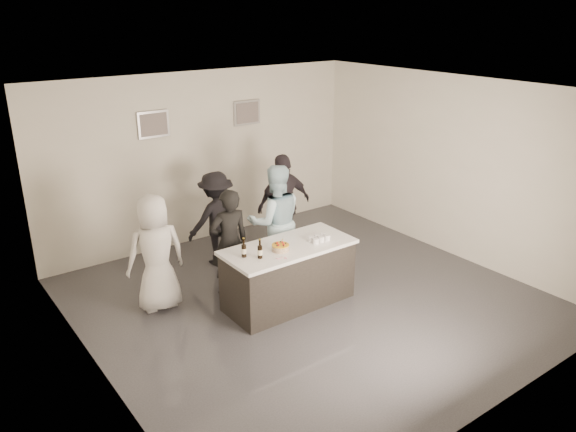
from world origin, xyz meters
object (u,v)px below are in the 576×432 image
object	(u,v)px
person_main_black	(229,243)
person_guest_back	(217,218)
beer_bottle_b	(260,249)
person_guest_right	(284,204)
person_guest_left	(156,253)
beer_bottle_a	(244,248)
bar_counter	(288,275)
person_main_blue	(275,222)
cake	(280,248)

from	to	relation	value
person_main_black	person_guest_back	distance (m)	1.11
beer_bottle_b	person_guest_right	world-z (taller)	person_guest_right
person_guest_left	person_guest_back	bearing A→B (deg)	-144.63
beer_bottle_a	person_guest_left	distance (m)	1.28
person_guest_left	bar_counter	bearing A→B (deg)	152.45
beer_bottle_a	person_main_blue	world-z (taller)	person_main_blue
cake	person_main_blue	distance (m)	1.09
bar_counter	beer_bottle_a	xyz separation A→B (m)	(-0.70, 0.05, 0.58)
bar_counter	person_main_black	bearing A→B (deg)	123.40
cake	person_main_black	bearing A→B (deg)	110.35
cake	person_guest_left	xyz separation A→B (m)	(-1.34, 1.07, -0.11)
person_main_black	person_main_blue	xyz separation A→B (m)	(0.88, 0.09, 0.09)
bar_counter	person_guest_back	size ratio (longest dim) A/B	1.20
cake	person_guest_back	distance (m)	1.89
beer_bottle_a	person_guest_right	size ratio (longest dim) A/B	0.15
beer_bottle_b	person_guest_right	xyz separation A→B (m)	(1.57, 1.63, -0.16)
bar_counter	person_main_black	world-z (taller)	person_main_black
beer_bottle_a	person_guest_back	size ratio (longest dim) A/B	0.17
bar_counter	person_guest_back	bearing A→B (deg)	93.68
beer_bottle_a	beer_bottle_b	xyz separation A→B (m)	(0.15, -0.16, 0.00)
cake	beer_bottle_b	world-z (taller)	beer_bottle_b
cake	beer_bottle_a	world-z (taller)	beer_bottle_a
person_main_black	bar_counter	bearing A→B (deg)	131.08
person_guest_left	beer_bottle_a	bearing A→B (deg)	136.75
beer_bottle_a	person_main_blue	distance (m)	1.35
person_guest_left	person_guest_right	size ratio (longest dim) A/B	0.96
bar_counter	person_main_black	distance (m)	0.98
bar_counter	cake	distance (m)	0.53
beer_bottle_b	person_main_blue	world-z (taller)	person_main_blue
cake	person_main_blue	size ratio (longest dim) A/B	0.13
beer_bottle_b	person_main_black	world-z (taller)	person_main_black
person_guest_left	cake	bearing A→B (deg)	146.84
person_main_black	person_main_blue	size ratio (longest dim) A/B	0.90
bar_counter	person_main_black	size ratio (longest dim) A/B	1.15
person_guest_left	person_guest_right	bearing A→B (deg)	-162.98
beer_bottle_b	person_main_blue	size ratio (longest dim) A/B	0.14
person_main_blue	person_guest_right	bearing A→B (deg)	-114.06
person_guest_left	person_main_blue	bearing A→B (deg)	-178.74
cake	beer_bottle_b	size ratio (longest dim) A/B	0.91
person_guest_left	person_guest_right	world-z (taller)	person_guest_right
person_guest_left	person_guest_back	xyz separation A→B (m)	(1.41, 0.81, -0.05)
cake	beer_bottle_b	distance (m)	0.37
beer_bottle_b	person_guest_right	size ratio (longest dim) A/B	0.15
cake	person_guest_left	size ratio (longest dim) A/B	0.14
beer_bottle_a	person_guest_left	size ratio (longest dim) A/B	0.16
beer_bottle_b	cake	bearing A→B (deg)	5.95
bar_counter	person_guest_left	bearing A→B (deg)	146.96
cake	person_guest_right	world-z (taller)	person_guest_right
person_main_black	person_guest_back	size ratio (longest dim) A/B	1.04
cake	person_main_black	distance (m)	0.90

